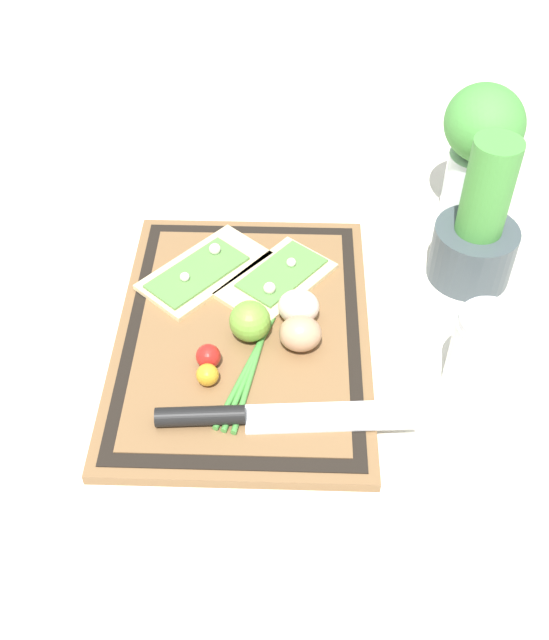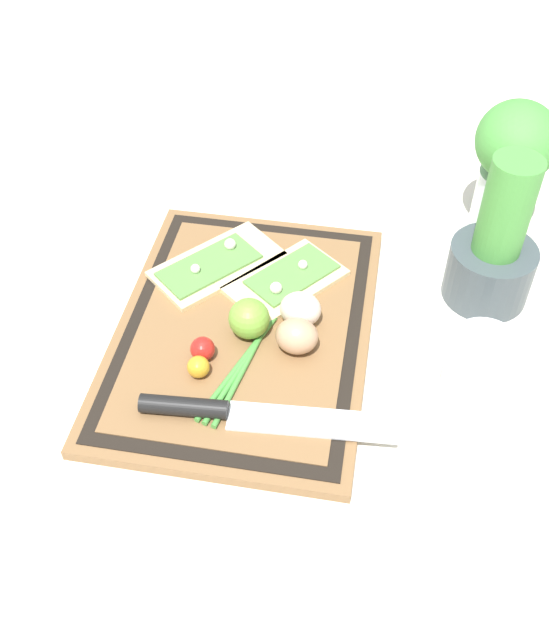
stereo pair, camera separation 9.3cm
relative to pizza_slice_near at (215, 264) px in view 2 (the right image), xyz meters
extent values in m
plane|color=silver|center=(0.10, 0.06, -0.02)|extent=(6.00, 6.00, 0.00)
cube|color=brown|center=(0.10, 0.06, -0.02)|extent=(0.44, 0.32, 0.01)
cube|color=black|center=(0.10, 0.06, -0.01)|extent=(0.41, 0.29, 0.00)
cube|color=brown|center=(0.10, 0.06, -0.01)|extent=(0.38, 0.26, 0.00)
cube|color=beige|center=(0.00, 0.00, 0.00)|extent=(0.19, 0.18, 0.01)
cube|color=#568942|center=(0.01, -0.01, 0.00)|extent=(0.14, 0.14, 0.00)
sphere|color=silver|center=(-0.03, 0.01, 0.01)|extent=(0.02, 0.02, 0.02)
sphere|color=silver|center=(0.02, -0.02, 0.01)|extent=(0.01, 0.01, 0.01)
cube|color=beige|center=(0.02, 0.10, 0.00)|extent=(0.18, 0.17, 0.01)
cube|color=#568942|center=(0.01, 0.11, 0.00)|extent=(0.13, 0.12, 0.00)
sphere|color=silver|center=(0.04, 0.09, 0.01)|extent=(0.02, 0.02, 0.02)
sphere|color=silver|center=(-0.01, 0.12, 0.01)|extent=(0.01, 0.01, 0.01)
cube|color=silver|center=(0.24, 0.17, 0.00)|extent=(0.05, 0.19, 0.00)
cylinder|color=black|center=(0.25, 0.02, 0.01)|extent=(0.03, 0.10, 0.02)
ellipsoid|color=tan|center=(0.13, 0.13, 0.02)|extent=(0.05, 0.05, 0.05)
ellipsoid|color=beige|center=(0.08, 0.13, 0.02)|extent=(0.05, 0.05, 0.05)
sphere|color=#70A838|center=(0.11, 0.07, 0.02)|extent=(0.05, 0.05, 0.05)
sphere|color=red|center=(0.16, 0.02, 0.01)|extent=(0.03, 0.03, 0.03)
sphere|color=gold|center=(0.19, 0.02, 0.01)|extent=(0.03, 0.03, 0.03)
cylinder|color=#47933D|center=(0.12, 0.08, 0.00)|extent=(0.27, 0.10, 0.01)
cylinder|color=#47933D|center=(0.12, 0.08, 0.00)|extent=(0.28, 0.08, 0.01)
cylinder|color=#47933D|center=(0.12, 0.08, 0.00)|extent=(0.28, 0.06, 0.01)
cylinder|color=#3D474C|center=(-0.03, 0.36, 0.02)|extent=(0.11, 0.11, 0.08)
cylinder|color=#47933D|center=(-0.03, 0.36, 0.10)|extent=(0.06, 0.06, 0.17)
cylinder|color=silver|center=(0.17, 0.34, 0.03)|extent=(0.08, 0.08, 0.10)
cylinder|color=olive|center=(0.17, 0.34, 0.00)|extent=(0.07, 0.07, 0.04)
cylinder|color=silver|center=(0.17, 0.34, 0.09)|extent=(0.07, 0.07, 0.01)
cylinder|color=silver|center=(-0.17, 0.38, 0.03)|extent=(0.08, 0.08, 0.10)
ellipsoid|color=#47933D|center=(-0.17, 0.38, 0.13)|extent=(0.13, 0.11, 0.10)
camera|label=1|loc=(0.75, 0.12, 0.68)|focal=42.00mm
camera|label=2|loc=(0.74, 0.21, 0.68)|focal=42.00mm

